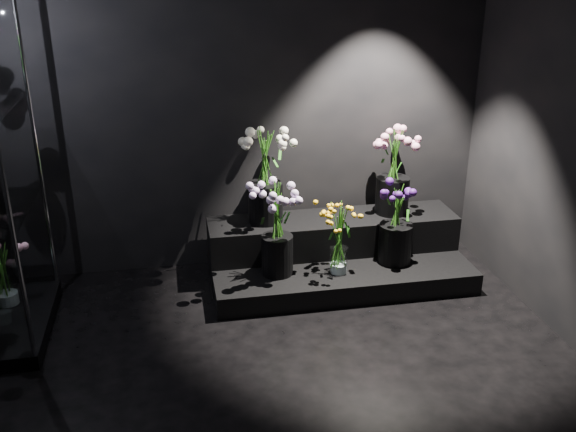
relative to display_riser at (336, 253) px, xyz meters
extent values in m
plane|color=black|center=(-0.75, -1.60, -0.18)|extent=(4.00, 4.00, 0.00)
plane|color=black|center=(-0.75, 0.40, 1.22)|extent=(4.00, 0.00, 4.00)
cube|color=black|center=(0.00, -0.10, -0.10)|extent=(1.98, 0.88, 0.17)
cube|color=black|center=(0.00, 0.12, 0.12)|extent=(1.98, 0.44, 0.28)
cube|color=black|center=(-2.43, -0.41, -0.13)|extent=(0.61, 1.02, 0.10)
cylinder|color=white|center=(-0.06, -0.29, 0.09)|extent=(0.13, 0.13, 0.21)
cylinder|color=black|center=(-0.51, -0.22, 0.13)|extent=(0.23, 0.23, 0.30)
cylinder|color=black|center=(0.42, -0.19, 0.14)|extent=(0.26, 0.26, 0.31)
cylinder|color=black|center=(-0.54, 0.15, 0.42)|extent=(0.27, 0.27, 0.31)
cylinder|color=black|center=(0.49, 0.14, 0.41)|extent=(0.27, 0.27, 0.30)
cylinder|color=white|center=(-2.43, -0.20, 0.04)|extent=(0.15, 0.15, 0.24)
camera|label=1|loc=(-1.23, -4.44, 2.19)|focal=40.00mm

